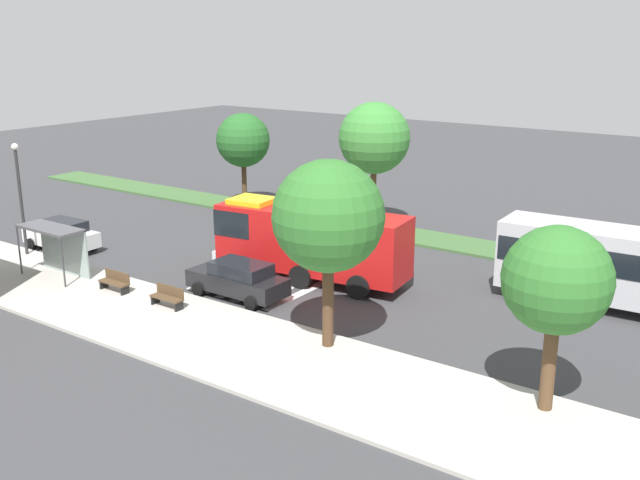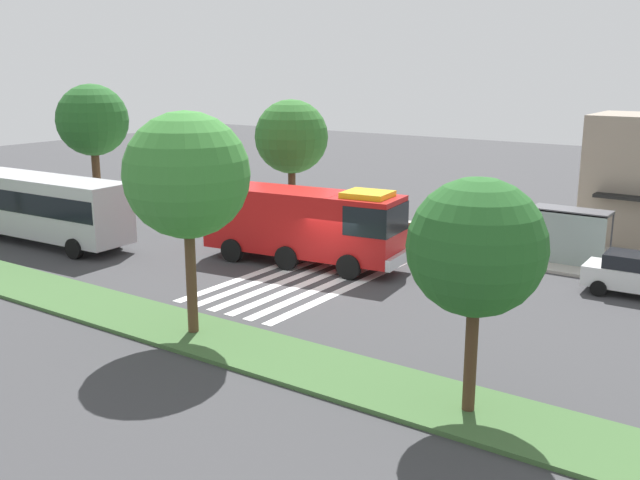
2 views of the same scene
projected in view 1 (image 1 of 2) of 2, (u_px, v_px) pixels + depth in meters
ground_plane at (292, 264)px, 37.40m from camera, size 120.00×120.00×0.00m
sidewalk at (154, 319)px, 30.01m from camera, size 60.00×5.77×0.14m
median_strip at (373, 229)px, 43.66m from camera, size 60.00×3.00×0.14m
crosswalk at (304, 266)px, 36.99m from camera, size 4.95×11.71×0.01m
fire_truck at (305, 239)px, 34.57m from camera, size 9.87×3.64×3.67m
parked_car_west at (238, 279)px, 32.43m from camera, size 4.70×2.04×1.67m
parked_car_mid at (62, 235)px, 39.48m from camera, size 4.47×2.09×1.69m
transit_bus at (625, 264)px, 30.59m from camera, size 10.52×3.22×3.47m
bus_stop_shelter at (57, 240)px, 34.81m from camera, size 3.50×1.40×2.46m
bench_near_shelter at (115, 281)px, 32.97m from camera, size 1.60×0.50×0.90m
bench_west_of_shelter at (168, 297)px, 31.08m from camera, size 1.60×0.50×0.90m
street_lamp at (20, 189)px, 37.62m from camera, size 0.36×0.36×5.87m
sidewalk_tree_west at (557, 281)px, 21.63m from camera, size 3.30×3.30×5.89m
sidewalk_tree_center at (328, 217)px, 25.99m from camera, size 4.09×4.09×7.04m
median_tree_west at (374, 138)px, 42.20m from camera, size 4.16×4.16×7.48m
median_tree_center at (243, 140)px, 48.05m from camera, size 3.55×3.55×6.21m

